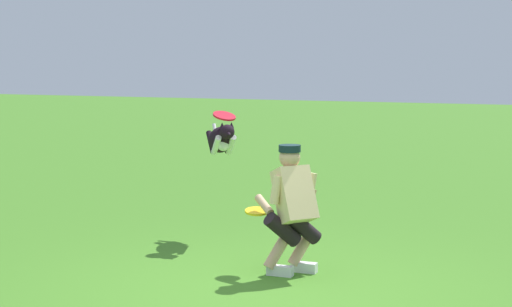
{
  "coord_description": "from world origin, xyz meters",
  "views": [
    {
      "loc": [
        -2.66,
        7.19,
        2.21
      ],
      "look_at": [
        0.59,
        -1.37,
        1.12
      ],
      "focal_mm": 59.78,
      "sensor_mm": 36.0,
      "label": 1
    }
  ],
  "objects": [
    {
      "name": "ground_plane",
      "position": [
        0.0,
        0.0,
        0.0
      ],
      "size": [
        60.0,
        60.0,
        0.0
      ],
      "primitive_type": "plane",
      "color": "#3F7722"
    },
    {
      "name": "person",
      "position": [
        -0.05,
        -0.72,
        0.7
      ],
      "size": [
        0.71,
        0.59,
        1.29
      ],
      "rotation": [
        0.0,
        0.0,
        -0.71
      ],
      "color": "silver",
      "rests_on": "ground_plane"
    },
    {
      "name": "dog",
      "position": [
        1.29,
        -2.06,
        1.17
      ],
      "size": [
        0.62,
        0.84,
        0.47
      ],
      "rotation": [
        0.0,
        0.0,
        2.17
      ],
      "color": "black"
    },
    {
      "name": "frisbee_flying",
      "position": [
        1.19,
        -1.91,
        1.47
      ],
      "size": [
        0.3,
        0.32,
        0.14
      ],
      "primitive_type": "cylinder",
      "rotation": [
        -0.23,
        -0.24,
        0.2
      ],
      "color": "red"
    },
    {
      "name": "frisbee_held",
      "position": [
        0.34,
        -0.73,
        0.61
      ],
      "size": [
        0.25,
        0.25,
        0.07
      ],
      "primitive_type": "cylinder",
      "rotation": [
        -0.06,
        0.14,
        1.58
      ],
      "color": "yellow",
      "rests_on": "person"
    }
  ]
}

